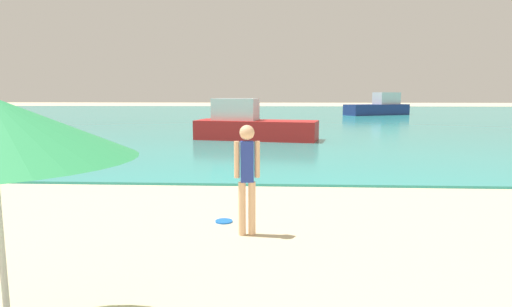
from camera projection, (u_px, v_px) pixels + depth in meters
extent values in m
cube|color=teal|center=(272.00, 116.00, 39.28)|extent=(160.00, 60.00, 0.06)
cylinder|color=#DDAD84|center=(252.00, 208.00, 6.27)|extent=(0.11, 0.11, 0.80)
cylinder|color=#DDAD84|center=(242.00, 209.00, 6.26)|extent=(0.11, 0.11, 0.80)
cube|color=#233899|center=(247.00, 162.00, 6.17)|extent=(0.20, 0.14, 0.60)
sphere|color=#DDAD84|center=(247.00, 133.00, 6.11)|extent=(0.22, 0.22, 0.22)
cylinder|color=#DDAD84|center=(257.00, 159.00, 6.18)|extent=(0.08, 0.08, 0.53)
cylinder|color=#DDAD84|center=(237.00, 160.00, 6.15)|extent=(0.08, 0.08, 0.53)
cylinder|color=blue|center=(224.00, 221.00, 6.95)|extent=(0.28, 0.28, 0.03)
cube|color=red|center=(256.00, 130.00, 18.76)|extent=(5.55, 2.70, 0.85)
cube|color=silver|center=(236.00, 109.00, 18.87)|extent=(2.11, 1.54, 0.96)
cube|color=navy|center=(376.00, 110.00, 40.51)|extent=(6.52, 4.56, 1.00)
cube|color=silver|center=(386.00, 98.00, 40.80)|extent=(2.65, 2.26, 1.13)
cylinder|color=#B7B7BC|center=(0.00, 237.00, 3.17)|extent=(0.05, 0.05, 2.05)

